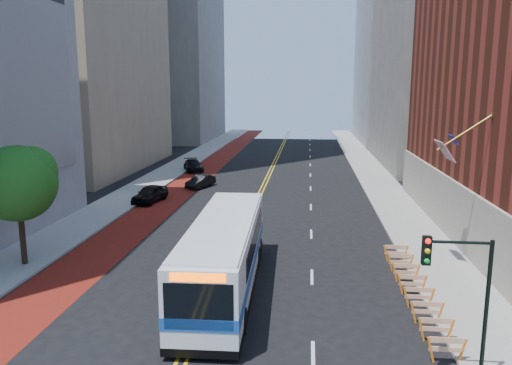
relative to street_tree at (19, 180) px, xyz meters
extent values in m
plane|color=black|center=(11.24, -6.04, -4.91)|extent=(160.00, 160.00, 0.00)
cube|color=gray|center=(-0.76, 23.96, -4.84)|extent=(4.00, 140.00, 0.15)
cube|color=gray|center=(23.24, 23.96, -4.84)|extent=(4.00, 140.00, 0.15)
cube|color=#60130D|center=(3.14, 23.96, -4.91)|extent=(3.60, 140.00, 0.01)
cube|color=gold|center=(11.06, 23.96, -4.91)|extent=(0.14, 140.00, 0.01)
cube|color=gold|center=(11.42, 23.96, -4.91)|extent=(0.14, 140.00, 0.01)
cube|color=silver|center=(16.04, -8.04, -4.90)|extent=(0.14, 2.20, 0.01)
cube|color=silver|center=(16.04, -0.04, -4.90)|extent=(0.14, 2.20, 0.01)
cube|color=silver|center=(16.04, 7.96, -4.90)|extent=(0.14, 2.20, 0.01)
cube|color=silver|center=(16.04, 15.96, -4.90)|extent=(0.14, 2.20, 0.01)
cube|color=silver|center=(16.04, 23.96, -4.90)|extent=(0.14, 2.20, 0.01)
cube|color=silver|center=(16.04, 31.96, -4.90)|extent=(0.14, 2.20, 0.01)
cube|color=silver|center=(16.04, 39.96, -4.90)|extent=(0.14, 2.20, 0.01)
cube|color=silver|center=(16.04, 47.96, -4.90)|extent=(0.14, 2.20, 0.01)
cube|color=silver|center=(16.04, 55.96, -4.90)|extent=(0.14, 2.20, 0.01)
cube|color=silver|center=(16.04, 63.96, -4.90)|extent=(0.14, 2.20, 0.01)
cube|color=silver|center=(16.04, 71.96, -4.90)|extent=(0.14, 2.20, 0.01)
cube|color=silver|center=(16.04, 79.96, -4.90)|extent=(0.14, 2.20, 0.01)
cube|color=#9E9384|center=(25.29, 5.96, -2.91)|extent=(0.50, 36.00, 4.00)
cube|color=black|center=(25.39, -0.04, -3.81)|extent=(0.35, 2.80, 2.20)
cube|color=black|center=(25.39, 6.96, -3.81)|extent=(0.35, 2.80, 2.20)
cube|color=black|center=(25.39, 13.96, -3.81)|extent=(0.35, 2.80, 2.20)
cube|color=#A57F33|center=(25.29, 1.96, 3.59)|extent=(0.25, 0.25, 0.25)
cylinder|color=#A57F33|center=(23.94, 1.96, 2.69)|extent=(2.85, 0.12, 2.05)
cube|color=#B21419|center=(22.94, 1.96, 1.69)|extent=(0.75, 1.90, 1.05)
cube|color=navy|center=(23.49, 2.41, 2.24)|extent=(0.39, 0.85, 0.52)
cube|color=slate|center=(34.24, 41.96, 15.09)|extent=(18.00, 26.00, 40.00)
cube|color=orange|center=(20.29, -8.04, -4.41)|extent=(0.32, 0.06, 0.99)
cube|color=orange|center=(21.39, -8.04, -4.41)|extent=(0.32, 0.06, 0.99)
cube|color=orange|center=(20.84, -8.04, -4.01)|extent=(1.25, 0.05, 0.22)
cube|color=orange|center=(20.84, -8.04, -4.36)|extent=(1.25, 0.05, 0.18)
cube|color=orange|center=(20.29, -6.49, -4.41)|extent=(0.32, 0.06, 0.99)
cube|color=orange|center=(21.39, -6.49, -4.41)|extent=(0.32, 0.06, 0.99)
cube|color=orange|center=(20.84, -6.49, -4.01)|extent=(1.25, 0.05, 0.22)
cube|color=orange|center=(20.84, -6.49, -4.36)|extent=(1.25, 0.05, 0.18)
cube|color=orange|center=(20.29, -4.94, -4.41)|extent=(0.32, 0.06, 0.99)
cube|color=orange|center=(21.39, -4.94, -4.41)|extent=(0.32, 0.06, 0.99)
cube|color=orange|center=(20.84, -4.94, -4.01)|extent=(1.25, 0.05, 0.22)
cube|color=orange|center=(20.84, -4.94, -4.36)|extent=(1.25, 0.05, 0.18)
cube|color=orange|center=(20.29, -3.39, -4.41)|extent=(0.32, 0.06, 0.99)
cube|color=orange|center=(21.39, -3.39, -4.41)|extent=(0.32, 0.06, 0.99)
cube|color=orange|center=(20.84, -3.39, -4.01)|extent=(1.25, 0.05, 0.22)
cube|color=orange|center=(20.84, -3.39, -4.36)|extent=(1.25, 0.05, 0.18)
cube|color=orange|center=(20.29, -1.84, -4.41)|extent=(0.32, 0.06, 0.99)
cube|color=orange|center=(21.39, -1.84, -4.41)|extent=(0.32, 0.06, 0.99)
cube|color=orange|center=(20.84, -1.84, -4.01)|extent=(1.25, 0.05, 0.22)
cube|color=orange|center=(20.84, -1.84, -4.36)|extent=(1.25, 0.05, 0.18)
cube|color=orange|center=(20.29, -0.29, -4.41)|extent=(0.32, 0.06, 0.99)
cube|color=orange|center=(21.39, -0.29, -4.41)|extent=(0.32, 0.06, 0.99)
cube|color=orange|center=(20.84, -0.29, -4.01)|extent=(1.25, 0.05, 0.22)
cube|color=orange|center=(20.84, -0.29, -4.36)|extent=(1.25, 0.05, 0.18)
cube|color=orange|center=(20.29, 1.26, -4.41)|extent=(0.32, 0.06, 0.99)
cube|color=orange|center=(21.39, 1.26, -4.41)|extent=(0.32, 0.06, 0.99)
cube|color=orange|center=(20.84, 1.26, -4.01)|extent=(1.25, 0.05, 0.22)
cube|color=orange|center=(20.84, 1.26, -4.36)|extent=(1.25, 0.05, 0.18)
cube|color=orange|center=(20.29, 2.81, -4.41)|extent=(0.32, 0.06, 0.99)
cube|color=orange|center=(21.39, 2.81, -4.41)|extent=(0.32, 0.06, 0.99)
cube|color=orange|center=(20.84, 2.81, -4.01)|extent=(1.25, 0.05, 0.22)
cube|color=orange|center=(20.84, 2.81, -4.36)|extent=(1.25, 0.05, 0.18)
cylinder|color=black|center=(-0.06, -0.04, -3.16)|extent=(0.32, 0.32, 3.20)
sphere|color=#115114|center=(-0.06, -0.04, -0.16)|extent=(4.20, 4.20, 4.20)
sphere|color=#115114|center=(0.54, 0.36, 0.44)|extent=(2.80, 2.80, 2.80)
sphere|color=#115114|center=(-0.56, -0.34, 0.24)|extent=(2.40, 2.40, 2.40)
cylinder|color=black|center=(21.54, -9.54, -2.26)|extent=(0.14, 0.14, 5.00)
cylinder|color=black|center=(20.54, -9.54, 0.14)|extent=(2.00, 0.10, 0.10)
cube|color=black|center=(19.54, -9.54, -0.16)|extent=(0.28, 0.22, 0.95)
sphere|color=red|center=(19.54, -9.68, 0.19)|extent=(0.18, 0.18, 0.18)
sphere|color=yellow|center=(19.54, -9.68, -0.14)|extent=(0.18, 0.18, 0.18)
sphere|color=#0CA526|center=(19.54, -9.68, -0.47)|extent=(0.18, 0.18, 0.18)
cube|color=silver|center=(11.75, -2.41, -2.95)|extent=(3.25, 13.32, 3.15)
cube|color=#1A4BA2|center=(11.75, -2.41, -3.42)|extent=(3.29, 13.37, 0.50)
cube|color=black|center=(11.72, -1.53, -2.43)|extent=(3.19, 9.35, 1.05)
cube|color=black|center=(11.93, -9.00, -2.70)|extent=(2.53, 0.18, 1.77)
cube|color=black|center=(11.56, 4.18, -2.48)|extent=(2.30, 0.18, 1.10)
cube|color=#FF5905|center=(11.93, -9.01, -1.60)|extent=(2.01, 0.15, 0.33)
cube|color=silver|center=(11.75, -2.41, -1.32)|extent=(3.09, 12.66, 0.13)
cube|color=black|center=(11.75, -2.41, -4.52)|extent=(3.28, 13.36, 0.33)
cylinder|color=black|center=(10.56, -6.68, -4.36)|extent=(0.36, 1.11, 1.10)
cylinder|color=black|center=(13.17, -6.61, -4.36)|extent=(0.36, 1.11, 1.10)
cylinder|color=black|center=(10.34, 1.26, -4.36)|extent=(0.36, 1.11, 1.10)
cylinder|color=black|center=(12.94, 1.34, -4.36)|extent=(0.36, 1.11, 1.10)
cylinder|color=black|center=(10.29, 2.85, -4.36)|extent=(0.36, 1.11, 1.10)
cylinder|color=black|center=(12.90, 2.93, -4.36)|extent=(0.36, 1.11, 1.10)
imported|color=black|center=(1.94, 16.39, -4.16)|extent=(2.52, 4.64, 1.50)
imported|color=black|center=(4.97, 23.34, -4.27)|extent=(2.58, 4.09, 1.27)
imported|color=black|center=(1.94, 33.22, -4.22)|extent=(3.58, 5.15, 1.38)
camera|label=1|loc=(15.70, -25.30, 4.93)|focal=35.00mm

